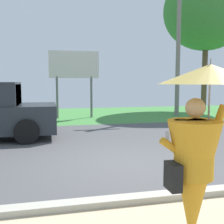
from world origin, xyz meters
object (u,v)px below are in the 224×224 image
at_px(utility_pole, 178,42).
at_px(tree_center_back, 207,11).
at_px(monk_pedestrian, 198,146).
at_px(roadside_billboard, 74,69).

relative_size(utility_pole, tree_center_back, 0.86).
xyz_separation_m(utility_pole, tree_center_back, (3.23, 2.56, 2.45)).
distance_m(monk_pedestrian, utility_pole, 13.04).
bearing_deg(utility_pole, roadside_billboard, 176.45).
xyz_separation_m(monk_pedestrian, utility_pole, (5.39, 11.50, 2.93)).
height_order(roadside_billboard, tree_center_back, tree_center_back).
relative_size(monk_pedestrian, utility_pole, 0.27).
bearing_deg(utility_pole, monk_pedestrian, -115.11).
distance_m(monk_pedestrian, roadside_billboard, 11.94).
height_order(monk_pedestrian, utility_pole, utility_pole).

